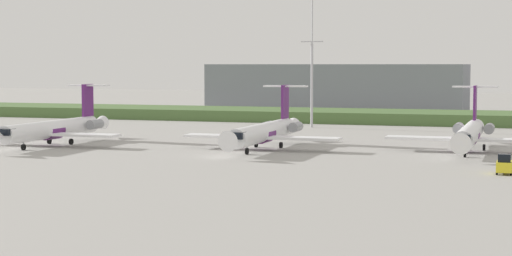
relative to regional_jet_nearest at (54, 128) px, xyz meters
The scene contains 8 objects.
ground_plane 37.78m from the regional_jet_nearest, 35.53° to the left, with size 500.00×500.00×0.00m, color #9E9B96.
grass_berm 73.79m from the regional_jet_nearest, 65.43° to the left, with size 320.00×20.00×2.36m, color #4C6B38.
regional_jet_nearest is the anchor object (origin of this frame).
regional_jet_second 32.34m from the regional_jet_nearest, ahead, with size 22.81×31.00×9.00m.
regional_jet_third 61.20m from the regional_jet_nearest, ahead, with size 22.81×31.00×9.00m.
antenna_mast 55.79m from the regional_jet_nearest, 59.59° to the left, with size 4.40×0.50×25.41m.
distant_hangar 103.62m from the regional_jet_nearest, 78.14° to the left, with size 63.90×25.14×12.26m, color gray.
baggage_tug 67.37m from the regional_jet_nearest, 12.19° to the right, with size 1.72×3.20×2.30m.
Camera 1 is at (37.98, -103.46, 12.12)m, focal length 59.48 mm.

